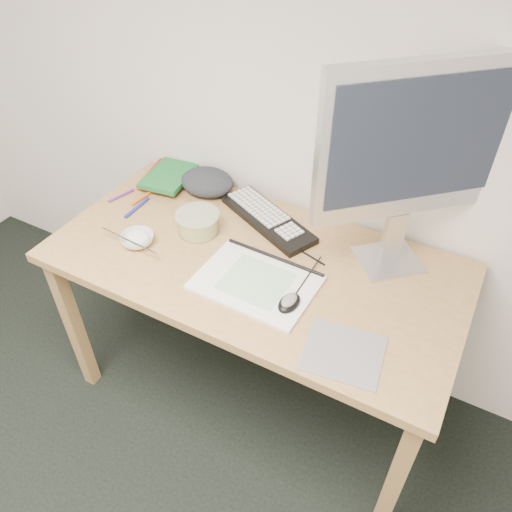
% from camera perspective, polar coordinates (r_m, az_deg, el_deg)
% --- Properties ---
extents(desk, '(1.40, 0.70, 0.75)m').
position_cam_1_polar(desk, '(1.74, -0.27, -2.42)').
color(desk, tan).
rests_on(desk, ground).
extents(mousepad, '(0.24, 0.22, 0.00)m').
position_cam_1_polar(mousepad, '(1.43, 9.95, -10.82)').
color(mousepad, gray).
rests_on(mousepad, desk).
extents(sketchpad, '(0.38, 0.28, 0.01)m').
position_cam_1_polar(sketchpad, '(1.59, -0.02, -3.03)').
color(sketchpad, white).
rests_on(sketchpad, desk).
extents(keyboard, '(0.43, 0.30, 0.02)m').
position_cam_1_polar(keyboard, '(1.84, 1.35, 4.25)').
color(keyboard, black).
rests_on(keyboard, desk).
extents(monitor, '(0.45, 0.42, 0.68)m').
position_cam_1_polar(monitor, '(1.50, 17.59, 11.62)').
color(monitor, silver).
rests_on(monitor, desk).
extents(mouse, '(0.07, 0.10, 0.03)m').
position_cam_1_polar(mouse, '(1.51, 3.82, -5.10)').
color(mouse, black).
rests_on(mouse, sketchpad).
extents(rice_bowl, '(0.12, 0.12, 0.04)m').
position_cam_1_polar(rice_bowl, '(1.78, -13.40, 1.83)').
color(rice_bowl, silver).
rests_on(rice_bowl, desk).
extents(chopsticks, '(0.25, 0.04, 0.02)m').
position_cam_1_polar(chopsticks, '(1.75, -14.37, 1.76)').
color(chopsticks, '#B8B8BA').
rests_on(chopsticks, rice_bowl).
extents(fruit_tub, '(0.19, 0.19, 0.08)m').
position_cam_1_polar(fruit_tub, '(1.79, -6.64, 3.80)').
color(fruit_tub, '#EADF52').
rests_on(fruit_tub, desk).
extents(book_red, '(0.21, 0.25, 0.02)m').
position_cam_1_polar(book_red, '(2.11, -10.13, 8.92)').
color(book_red, maroon).
rests_on(book_red, desk).
extents(book_green, '(0.19, 0.25, 0.02)m').
position_cam_1_polar(book_green, '(2.07, -9.91, 9.00)').
color(book_green, '#1A6A30').
rests_on(book_green, book_red).
extents(cloth_lump, '(0.18, 0.15, 0.08)m').
position_cam_1_polar(cloth_lump, '(2.01, -5.62, 8.42)').
color(cloth_lump, '#23252A').
rests_on(cloth_lump, desk).
extents(pencil_pink, '(0.15, 0.06, 0.01)m').
position_cam_1_polar(pencil_pink, '(1.70, -0.57, 0.33)').
color(pencil_pink, pink).
rests_on(pencil_pink, desk).
extents(pencil_tan, '(0.17, 0.12, 0.01)m').
position_cam_1_polar(pencil_tan, '(1.74, -0.22, 1.51)').
color(pencil_tan, '#A67F57').
rests_on(pencil_tan, desk).
extents(pencil_black, '(0.16, 0.05, 0.01)m').
position_cam_1_polar(pencil_black, '(1.71, 5.70, 0.28)').
color(pencil_black, black).
rests_on(pencil_black, desk).
extents(marker_blue, '(0.02, 0.14, 0.01)m').
position_cam_1_polar(marker_blue, '(1.96, -13.45, 5.43)').
color(marker_blue, '#1D26A0').
rests_on(marker_blue, desk).
extents(marker_orange, '(0.03, 0.14, 0.01)m').
position_cam_1_polar(marker_orange, '(2.02, -12.65, 6.69)').
color(marker_orange, orange).
rests_on(marker_orange, desk).
extents(marker_purple, '(0.04, 0.12, 0.01)m').
position_cam_1_polar(marker_purple, '(2.04, -15.15, 6.69)').
color(marker_purple, '#5F2487').
rests_on(marker_purple, desk).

